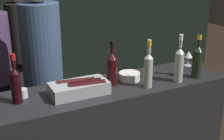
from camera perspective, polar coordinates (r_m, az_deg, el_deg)
name	(u,v)px	position (r m, az deg, el deg)	size (l,w,h in m)	color
ice_bin_with_bottles	(80,87)	(2.26, -5.83, -3.14)	(0.42, 0.21, 0.11)	#9EA0A5
bowl_white	(129,76)	(2.52, 3.21, -1.10)	(0.17, 0.17, 0.06)	silver
wine_glass	(189,55)	(2.90, 13.83, 2.70)	(0.07, 0.07, 0.14)	silver
candle_votive	(23,93)	(2.29, -15.97, -4.09)	(0.06, 0.06, 0.06)	silver
rose_wine_bottle	(148,68)	(2.35, 6.64, 0.40)	(0.07, 0.07, 0.37)	#9EA899
champagne_bottle	(197,60)	(2.62, 15.32, 1.78)	(0.08, 0.08, 0.36)	black
red_wine_bottle_tall	(16,83)	(2.18, -17.22, -2.25)	(0.07, 0.07, 0.35)	black
white_wine_bottle	(179,63)	(2.50, 12.17, 1.22)	(0.07, 0.07, 0.38)	#9EA899
red_wine_bottle_black_foil	(113,67)	(2.39, 0.09, 0.49)	(0.08, 0.08, 0.35)	black
person_in_hoodie	(43,69)	(2.82, -12.51, 0.15)	(0.35, 0.35, 1.81)	black
person_grey_polo	(23,46)	(3.95, -16.04, 4.19)	(0.34, 0.34, 1.66)	black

